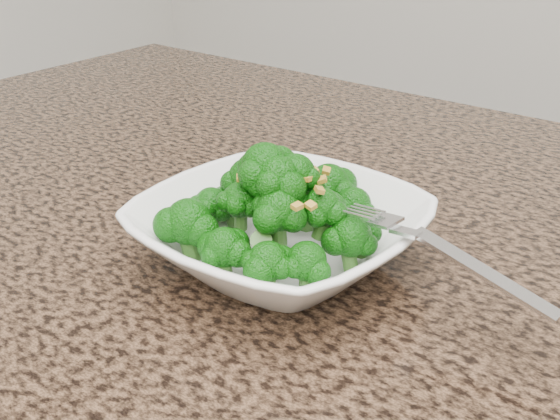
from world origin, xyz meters
The scene contains 5 objects.
granite_counter centered at (0.00, 0.30, 0.89)m, with size 1.64×1.04×0.03m, color brown.
bowl centered at (-0.11, 0.30, 0.93)m, with size 0.23×0.23×0.06m, color white.
broccoli_pile centered at (-0.11, 0.30, 0.99)m, with size 0.20×0.20×0.07m, color #0F5A0A, non-canonical shape.
garlic_topping centered at (-0.11, 0.30, 1.03)m, with size 0.12×0.12×0.01m, color gold, non-canonical shape.
fork centered at (0.00, 0.31, 0.96)m, with size 0.19×0.03×0.01m, color silver, non-canonical shape.
Camera 1 is at (0.20, -0.10, 1.20)m, focal length 45.00 mm.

